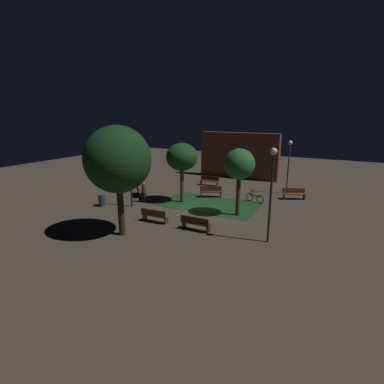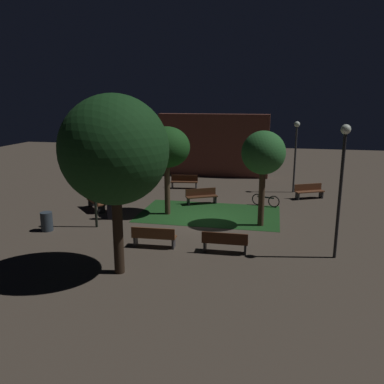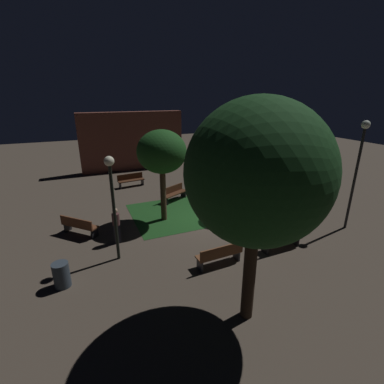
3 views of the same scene
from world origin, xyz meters
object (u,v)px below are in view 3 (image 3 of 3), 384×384
Objects in this scene: lamp_post_plaza_east at (221,136)px; lamp_post_near_wall at (112,191)px; bench_corner at (174,193)px; lamp_post_path_center at (359,159)px; tree_near_wall at (258,174)px; tree_lawn_side at (258,149)px; pedestrian at (116,225)px; bench_path_side at (79,225)px; bench_near_trees at (282,239)px; tree_back_right at (162,153)px; bench_front_left at (239,172)px; bench_back_row at (131,180)px; bench_lawn_edge at (220,254)px; bicycle at (224,186)px; trash_bin at (61,275)px.

lamp_post_near_wall is at bearing -135.65° from lamp_post_plaza_east.
bench_corner is 9.70m from lamp_post_path_center.
tree_near_wall reaches higher than lamp_post_near_wall.
tree_lawn_side is 2.80× the size of pedestrian.
bench_path_side is 0.40× the size of lamp_post_near_wall.
bench_near_trees is 7.42m from bench_corner.
tree_back_right reaches higher than tree_lawn_side.
bench_front_left is 8.08m from bench_back_row.
bench_corner is at bearing 84.74° from bench_lawn_edge.
bench_near_trees is 4.97m from tree_lawn_side.
pedestrian is (-2.07, -7.54, 0.37)m from bench_back_row.
bench_corner is 4.06m from tree_back_right.
bench_near_trees is 1.11× the size of bench_path_side.
bicycle is at bearing 64.24° from tree_near_wall.
bench_front_left is 0.40× the size of lamp_post_plaza_east.
lamp_post_path_center is (7.56, 2.93, -0.91)m from tree_near_wall.
bench_lawn_edge is 0.30× the size of tree_near_wall.
bench_lawn_edge is 1.16× the size of bicycle.
trash_bin is (-4.72, -3.71, -3.04)m from tree_back_right.
tree_back_right is (0.49, -6.08, 3.00)m from bench_back_row.
tree_lawn_side is at bearing -92.12° from bicycle.
bench_corner is at bearing 136.82° from tree_lawn_side.
bench_back_row is 10.67m from trash_bin.
bench_corner reaches higher than trash_bin.
lamp_post_plaza_east is at bearing 41.69° from trash_bin.
pedestrian is (-7.42, -0.54, -2.60)m from tree_lawn_side.
bench_lawn_edge is at bearing -137.60° from tree_lawn_side.
bench_front_left is 0.36× the size of lamp_post_path_center.
tree_lawn_side is at bearing -10.70° from tree_back_right.
bench_near_trees is 0.40× the size of lamp_post_plaza_east.
lamp_post_path_center is 12.87m from trash_bin.
bench_near_trees is at bearing -108.14° from tree_lawn_side.
bench_near_trees is at bearing -52.45° from tree_back_right.
bench_lawn_edge is 4.59m from lamp_post_near_wall.
bicycle is at bearing 27.84° from tree_back_right.
bench_near_trees and bench_front_left have the same top height.
bench_lawn_edge is 5.63m from tree_back_right.
bench_path_side is 0.89× the size of bench_corner.
lamp_post_near_wall reaches higher than bench_path_side.
tree_lawn_side is at bearing 42.40° from bench_lawn_edge.
bench_front_left is at bearing 65.67° from tree_lawn_side.
tree_near_wall is (-0.48, -2.52, 3.81)m from bench_lawn_edge.
tree_back_right is at bearing 127.55° from bench_near_trees.
lamp_post_path_center reaches higher than bench_lawn_edge.
bench_front_left is 3.11m from lamp_post_plaza_east.
bench_path_side is at bearing -178.82° from tree_back_right.
tree_near_wall reaches higher than bench_front_left.
tree_back_right is (4.06, 0.08, 3.00)m from bench_path_side.
bench_lawn_edge is at bearing -125.18° from bench_front_left.
bicycle is (9.05, 2.72, -0.14)m from bench_path_side.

